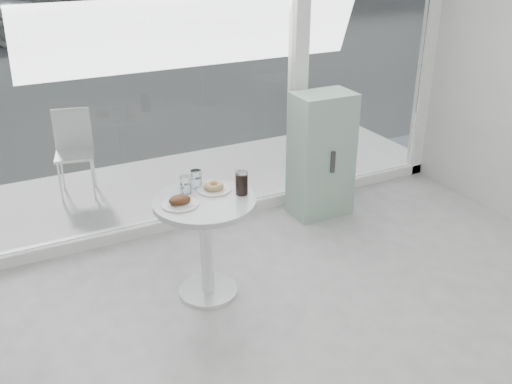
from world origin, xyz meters
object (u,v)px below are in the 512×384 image
patio_chair (74,147)px  water_tumbler_a (185,186)px  car_silver (202,0)px  plate_donut (214,188)px  cola_glass (242,183)px  water_tumbler_b (196,180)px  main_table (206,228)px  mint_cabinet (321,155)px  plate_fritter (180,201)px

patio_chair → water_tumbler_a: bearing=-65.0°
car_silver → plate_donut: 12.90m
car_silver → water_tumbler_a: bearing=165.0°
car_silver → cola_glass: bearing=166.8°
cola_glass → plate_donut: bearing=135.7°
car_silver → plate_donut: (-4.81, -11.96, 0.15)m
plate_donut → water_tumbler_b: (-0.09, 0.11, 0.04)m
water_tumbler_a → car_silver: bearing=67.2°
main_table → mint_cabinet: 1.64m
patio_chair → plate_fritter: (0.32, -2.18, 0.27)m
main_table → plate_donut: bearing=43.7°
patio_chair → cola_glass: bearing=-57.7°
water_tumbler_b → cola_glass: cola_glass is taller
main_table → water_tumbler_a: (-0.07, 0.17, 0.28)m
main_table → plate_donut: (0.12, 0.12, 0.24)m
mint_cabinet → plate_fritter: bearing=-154.6°
patio_chair → water_tumbler_b: size_ratio=6.49×
patio_chair → water_tumbler_b: 2.05m
patio_chair → water_tumbler_a: size_ratio=6.52×
mint_cabinet → water_tumbler_b: (-1.43, -0.52, 0.24)m
water_tumbler_b → plate_fritter: bearing=-132.6°
plate_donut → plate_fritter: bearing=-158.8°
water_tumbler_b → water_tumbler_a: bearing=-149.6°
car_silver → water_tumbler_a: size_ratio=30.48×
water_tumbler_a → cola_glass: 0.40m
main_table → car_silver: 13.05m
main_table → water_tumbler_a: size_ratio=5.99×
main_table → plate_fritter: plate_fritter is taller
patio_chair → main_table: bearing=-64.0°
plate_fritter → plate_donut: 0.32m
patio_chair → car_silver: bearing=74.5°
mint_cabinet → patio_chair: bearing=144.7°
car_silver → plate_fritter: (-5.11, -12.08, 0.15)m
patio_chair → plate_fritter: 2.22m
plate_fritter → water_tumbler_a: (0.10, 0.16, 0.03)m
water_tumbler_a → cola_glass: (0.35, -0.20, 0.03)m
mint_cabinet → cola_glass: 1.45m
water_tumbler_b → plate_donut: bearing=-51.5°
main_table → car_silver: (4.93, 12.08, 0.09)m
plate_donut → patio_chair: bearing=106.6°
patio_chair → cola_glass: size_ratio=4.93×
cola_glass → water_tumbler_a: bearing=150.5°
plate_donut → main_table: bearing=-136.3°
main_table → plate_donut: plate_donut is taller
plate_fritter → cola_glass: 0.45m
water_tumbler_a → main_table: bearing=-65.9°
plate_donut → water_tumbler_a: size_ratio=1.91×
patio_chair → plate_donut: bearing=-60.2°
plate_donut → water_tumbler_b: water_tumbler_b is taller
plate_fritter → plate_donut: plate_fritter is taller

